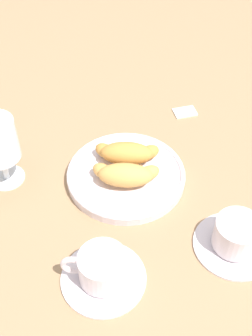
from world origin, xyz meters
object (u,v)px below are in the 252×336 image
Objects in this scene: coffee_cup_near at (237,237)px; sugar_packet at (185,111)px; croissant_small at (127,153)px; coffee_cup_far at (102,270)px; croissant_large at (125,174)px; pastry_plate at (126,175)px.

coffee_cup_near reaches higher than sugar_packet.
coffee_cup_far is (-0.04, -0.25, -0.01)m from croissant_small.
croissant_large and croissant_small have the same top height.
croissant_small is 0.25m from coffee_cup_far.
coffee_cup_far is at bearing -100.94° from pastry_plate.
croissant_large is 1.01× the size of coffee_cup_near.
croissant_small reaches higher than sugar_packet.
pastry_plate is 0.04m from croissant_large.
pastry_plate is 1.67× the size of coffee_cup_far.
sugar_packet is (0.14, 0.22, -0.04)m from croissant_large.
pastry_plate is 1.66× the size of croissant_large.
croissant_large is at bearing 78.15° from coffee_cup_far.
croissant_large is 2.73× the size of sugar_packet.
pastry_plate is at bearing 138.35° from coffee_cup_near.
sugar_packet is at bearing 55.44° from pastry_plate.
coffee_cup_near is (0.18, -0.19, -0.01)m from croissant_small.
sugar_packet is (0.14, 0.20, -0.01)m from pastry_plate.
croissant_large is 1.01× the size of coffee_cup_far.
croissant_large is (-0.00, -0.02, 0.03)m from pastry_plate.
pastry_plate is 0.22m from coffee_cup_far.
croissant_small is (0.00, 0.05, 0.00)m from croissant_large.
pastry_plate is 0.24m from sugar_packet.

